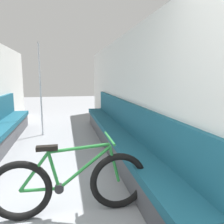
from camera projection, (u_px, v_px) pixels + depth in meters
name	position (u px, v px, depth m)	size (l,w,h in m)	color
wall_right	(131.00, 93.00, 3.98)	(0.10, 9.33, 2.18)	silver
bench_seat_row_right	(118.00, 135.00, 4.06)	(0.44, 5.41, 0.94)	#4C4C51
bicycle	(71.00, 184.00, 2.18)	(1.58, 0.46, 0.78)	black
grab_pole_near	(41.00, 91.00, 5.09)	(0.08, 0.08, 2.16)	gray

